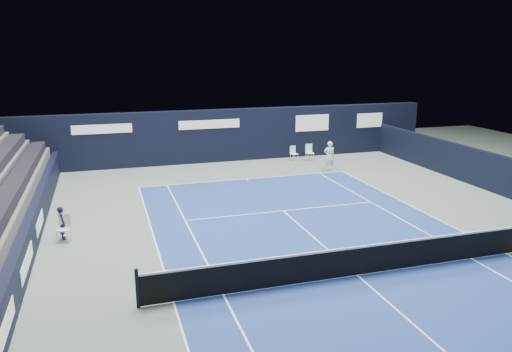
{
  "coord_description": "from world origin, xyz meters",
  "views": [
    {
      "loc": [
        -6.95,
        -12.18,
        6.59
      ],
      "look_at": [
        -0.85,
        7.51,
        1.3
      ],
      "focal_mm": 35.0,
      "sensor_mm": 36.0,
      "label": 1
    }
  ],
  "objects_px": {
    "tennis_net": "(358,260)",
    "tennis_player": "(329,156)",
    "line_judge_chair": "(64,226)",
    "folding_chair_back_b": "(309,151)",
    "folding_chair_back_a": "(294,152)"
  },
  "relations": [
    {
      "from": "tennis_net",
      "to": "tennis_player",
      "type": "height_order",
      "value": "tennis_player"
    },
    {
      "from": "line_judge_chair",
      "to": "tennis_player",
      "type": "relative_size",
      "value": 0.6
    },
    {
      "from": "tennis_net",
      "to": "tennis_player",
      "type": "relative_size",
      "value": 7.88
    },
    {
      "from": "tennis_net",
      "to": "line_judge_chair",
      "type": "bearing_deg",
      "value": 146.88
    },
    {
      "from": "folding_chair_back_b",
      "to": "line_judge_chair",
      "type": "distance_m",
      "value": 16.49
    },
    {
      "from": "folding_chair_back_a",
      "to": "tennis_player",
      "type": "height_order",
      "value": "tennis_player"
    },
    {
      "from": "folding_chair_back_a",
      "to": "tennis_player",
      "type": "distance_m",
      "value": 3.15
    },
    {
      "from": "line_judge_chair",
      "to": "tennis_player",
      "type": "distance_m",
      "value": 15.07
    },
    {
      "from": "tennis_net",
      "to": "tennis_player",
      "type": "bearing_deg",
      "value": 68.37
    },
    {
      "from": "folding_chair_back_b",
      "to": "tennis_net",
      "type": "distance_m",
      "value": 15.92
    },
    {
      "from": "folding_chair_back_b",
      "to": "tennis_player",
      "type": "relative_size",
      "value": 0.6
    },
    {
      "from": "folding_chair_back_a",
      "to": "folding_chair_back_b",
      "type": "xyz_separation_m",
      "value": [
        0.93,
        -0.23,
        0.06
      ]
    },
    {
      "from": "line_judge_chair",
      "to": "tennis_player",
      "type": "xyz_separation_m",
      "value": [
        13.42,
        6.85,
        0.27
      ]
    },
    {
      "from": "folding_chair_back_b",
      "to": "line_judge_chair",
      "type": "xyz_separation_m",
      "value": [
        -13.41,
        -9.6,
        0.0
      ]
    },
    {
      "from": "folding_chair_back_a",
      "to": "line_judge_chair",
      "type": "bearing_deg",
      "value": -153.68
    }
  ]
}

